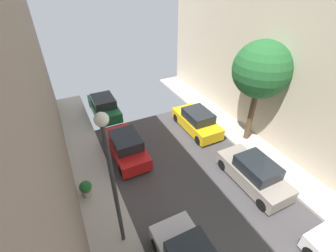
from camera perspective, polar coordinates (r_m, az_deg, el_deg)
The scene contains 7 objects.
parked_car_left_4 at distance 14.78m, azimuth -10.02°, elevation -4.86°, with size 1.78×4.20×1.57m.
parked_car_left_5 at distance 19.35m, azimuth -15.13°, elevation 4.55°, with size 1.78×4.20×1.57m.
parked_car_right_3 at distance 13.67m, azimuth 19.97°, elevation -10.60°, with size 1.78×4.20×1.57m.
parked_car_right_4 at distance 16.99m, azimuth 6.93°, elevation 1.17°, with size 1.78×4.20×1.57m.
street_tree_1 at distance 14.90m, azimuth 21.51°, elevation 12.38°, with size 3.33×3.33×6.49m.
potted_plant_0 at distance 12.97m, azimuth -19.12°, elevation -13.96°, with size 0.60×0.60×0.89m.
lamp_post at distance 8.28m, azimuth -13.57°, elevation -10.27°, with size 0.44×0.44×6.30m.
Camera 1 is at (-5.44, 1.09, 9.88)m, focal length 25.36 mm.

